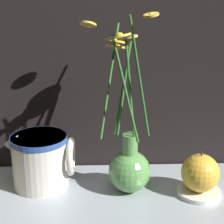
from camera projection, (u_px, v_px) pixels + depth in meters
The scene contains 6 objects.
ground_plane at pixel (104, 203), 0.80m from camera, with size 6.00×6.00×0.00m, color black.
shelf at pixel (104, 200), 0.80m from camera, with size 0.81×0.31×0.01m.
vase_with_flowers at pixel (129, 160), 0.80m from camera, with size 0.16×0.14×0.38m.
ceramic_pitcher at pixel (41, 158), 0.83m from camera, with size 0.15×0.12×0.13m.
saucer_plate at pixel (199, 192), 0.81m from camera, with size 0.09×0.09×0.01m.
orange_fruit at pixel (200, 173), 0.79m from camera, with size 0.08×0.08×0.09m.
Camera 1 is at (-0.01, -0.70, 0.44)m, focal length 60.00 mm.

